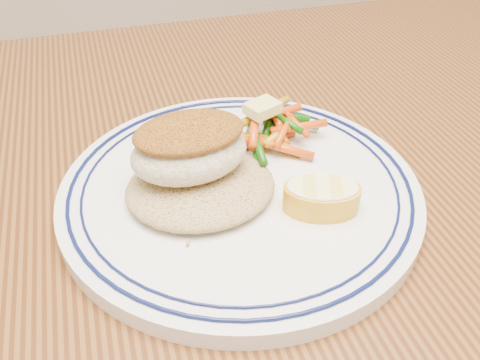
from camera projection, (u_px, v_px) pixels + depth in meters
name	position (u px, v px, depth m)	size (l,w,h in m)	color
dining_table	(282.00, 308.00, 0.48)	(1.50, 0.90, 0.75)	#46240E
plate	(240.00, 190.00, 0.44)	(0.29, 0.29, 0.02)	white
rice_pilaf	(200.00, 184.00, 0.42)	(0.12, 0.10, 0.02)	#A08450
fish_fillet	(189.00, 147.00, 0.41)	(0.10, 0.07, 0.05)	beige
vegetable_pile	(271.00, 129.00, 0.48)	(0.11, 0.10, 0.03)	#DA480A
butter_pat	(262.00, 108.00, 0.47)	(0.03, 0.02, 0.01)	#EADF72
lemon_wedge	(322.00, 196.00, 0.40)	(0.07, 0.07, 0.02)	gold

